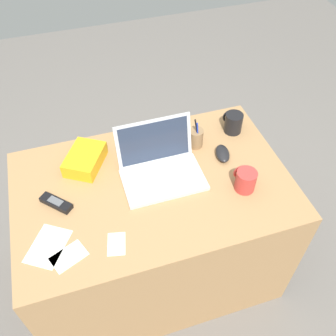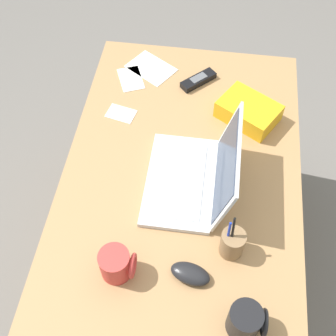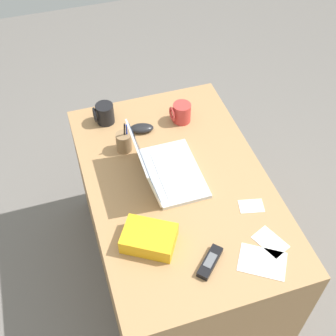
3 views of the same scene
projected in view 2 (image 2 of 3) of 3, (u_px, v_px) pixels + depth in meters
ground_plane at (178, 260)px, 2.04m from camera, size 6.00×6.00×0.00m
desk at (180, 223)px, 1.74m from camera, size 1.20×0.77×0.74m
laptop at (195, 176)px, 1.37m from camera, size 0.35×0.27×0.22m
computer_mouse at (190, 274)px, 1.22m from camera, size 0.09×0.12×0.03m
coffee_mug_white at (246, 321)px, 1.11m from camera, size 0.09×0.10×0.10m
coffee_mug_tall at (117, 264)px, 1.20m from camera, size 0.09×0.10×0.10m
cordless_phone at (198, 80)px, 1.66m from camera, size 0.13×0.13×0.03m
pen_holder at (232, 243)px, 1.24m from camera, size 0.07×0.07×0.17m
snack_bag at (248, 111)px, 1.54m from camera, size 0.22×0.24×0.07m
paper_note_near_laptop at (121, 114)px, 1.58m from camera, size 0.09×0.11×0.00m
paper_note_left at (131, 79)px, 1.68m from camera, size 0.15×0.13×0.00m
paper_note_right at (151, 68)px, 1.71m from camera, size 0.20×0.21×0.00m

